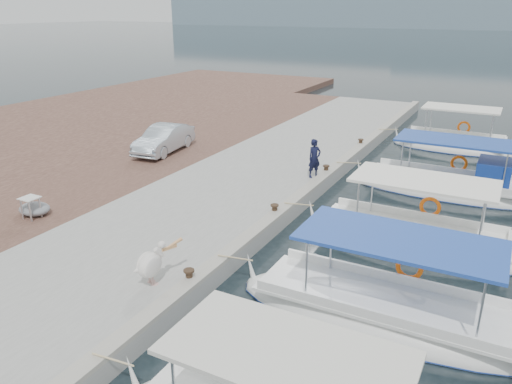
# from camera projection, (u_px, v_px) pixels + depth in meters

# --- Properties ---
(ground) EXTENTS (400.00, 400.00, 0.00)m
(ground) POSITION_uv_depth(u_px,v_px,m) (264.00, 247.00, 15.63)
(ground) COLOR black
(ground) RESTS_ON ground
(concrete_quay) EXTENTS (6.00, 40.00, 0.50)m
(concrete_quay) POSITION_uv_depth(u_px,v_px,m) (254.00, 179.00, 20.99)
(concrete_quay) COLOR gray
(concrete_quay) RESTS_ON ground
(quay_curb) EXTENTS (0.44, 40.00, 0.12)m
(quay_curb) POSITION_uv_depth(u_px,v_px,m) (316.00, 182.00, 19.68)
(quay_curb) COLOR #9B9789
(quay_curb) RESTS_ON concrete_quay
(cobblestone_strip) EXTENTS (4.00, 40.00, 0.50)m
(cobblestone_strip) POSITION_uv_depth(u_px,v_px,m) (159.00, 163.00, 23.17)
(cobblestone_strip) COLOR #4E3129
(cobblestone_strip) RESTS_ON ground
(land_backing) EXTENTS (16.00, 60.00, 0.48)m
(land_backing) POSITION_uv_depth(u_px,v_px,m) (14.00, 138.00, 27.53)
(land_backing) COLOR #4E3129
(land_backing) RESTS_ON ground
(fishing_caique_b) EXTENTS (7.46, 2.30, 2.83)m
(fishing_caique_b) POSITION_uv_depth(u_px,v_px,m) (383.00, 317.00, 11.88)
(fishing_caique_b) COLOR white
(fishing_caique_b) RESTS_ON ground
(fishing_caique_c) EXTENTS (6.98, 2.27, 2.83)m
(fishing_caique_c) POSITION_uv_depth(u_px,v_px,m) (411.00, 242.00, 15.64)
(fishing_caique_c) COLOR white
(fishing_caique_c) RESTS_ON ground
(fishing_caique_d) EXTENTS (7.43, 2.29, 2.83)m
(fishing_caique_d) POSITION_uv_depth(u_px,v_px,m) (448.00, 189.00, 20.03)
(fishing_caique_d) COLOR white
(fishing_caique_d) RESTS_ON ground
(fishing_caique_e) EXTENTS (6.22, 2.24, 2.83)m
(fishing_caique_e) POSITION_uv_depth(u_px,v_px,m) (453.00, 147.00, 26.28)
(fishing_caique_e) COLOR white
(fishing_caique_e) RESTS_ON ground
(mooring_bollards) EXTENTS (0.28, 20.28, 0.33)m
(mooring_bollards) POSITION_uv_depth(u_px,v_px,m) (275.00, 208.00, 16.78)
(mooring_bollards) COLOR black
(mooring_bollards) RESTS_ON concrete_quay
(pelican) EXTENTS (0.76, 1.36, 1.06)m
(pelican) POSITION_uv_depth(u_px,v_px,m) (151.00, 264.00, 12.42)
(pelican) COLOR tan
(pelican) RESTS_ON concrete_quay
(fisherman) EXTENTS (0.64, 0.69, 1.59)m
(fisherman) POSITION_uv_depth(u_px,v_px,m) (314.00, 158.00, 20.20)
(fisherman) COLOR black
(fisherman) RESTS_ON concrete_quay
(parked_car) EXTENTS (1.79, 4.00, 1.27)m
(parked_car) POSITION_uv_depth(u_px,v_px,m) (164.00, 139.00, 23.81)
(parked_car) COLOR silver
(parked_car) RESTS_ON cobblestone_strip
(tarp_bundle) EXTENTS (1.10, 0.90, 0.40)m
(tarp_bundle) POSITION_uv_depth(u_px,v_px,m) (34.00, 209.00, 16.71)
(tarp_bundle) COLOR gray
(tarp_bundle) RESTS_ON cobblestone_strip
(folding_table) EXTENTS (0.55, 0.55, 0.73)m
(folding_table) POSITION_uv_depth(u_px,v_px,m) (30.00, 203.00, 16.30)
(folding_table) COLOR silver
(folding_table) RESTS_ON cobblestone_strip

